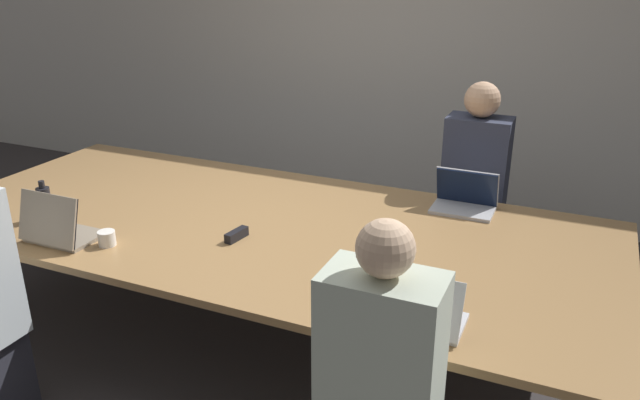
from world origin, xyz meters
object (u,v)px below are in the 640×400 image
at_px(bottle_near_left, 45,203).
at_px(cup_near_right, 354,297).
at_px(laptop_near_left, 57,228).
at_px(laptop_near_right, 418,312).
at_px(stapler, 237,235).
at_px(person_far_right, 474,191).
at_px(laptop_far_right, 465,198).
at_px(cup_near_left, 107,238).

relative_size(bottle_near_left, cup_near_right, 2.60).
relative_size(laptop_near_left, cup_near_right, 4.16).
distance_m(laptop_near_left, bottle_near_left, 0.34).
bearing_deg(bottle_near_left, laptop_near_right, -5.67).
relative_size(laptop_near_left, stapler, 2.37).
bearing_deg(person_far_right, laptop_near_left, -136.26).
xyz_separation_m(cup_near_right, laptop_far_right, (0.20, 1.27, 0.03)).
bearing_deg(laptop_near_right, cup_near_right, -9.61).
xyz_separation_m(bottle_near_left, laptop_far_right, (2.12, 1.10, -0.03)).
distance_m(cup_near_right, stapler, 0.88).
bearing_deg(cup_near_left, stapler, 30.10).
bearing_deg(bottle_near_left, cup_near_left, -13.11).
xyz_separation_m(cup_near_left, person_far_right, (1.55, 1.67, -0.08)).
distance_m(person_far_right, stapler, 1.66).
distance_m(cup_near_left, person_far_right, 2.28).
relative_size(cup_near_left, cup_near_right, 1.01).
bearing_deg(person_far_right, cup_near_left, -132.93).
relative_size(bottle_near_left, laptop_near_right, 0.63).
height_order(bottle_near_left, stapler, bottle_near_left).
bearing_deg(laptop_near_right, bottle_near_left, -5.67).
bearing_deg(cup_near_right, laptop_near_right, -9.61).
relative_size(bottle_near_left, stapler, 1.48).
bearing_deg(cup_near_right, cup_near_left, 178.20).
xyz_separation_m(laptop_near_left, bottle_near_left, (-0.28, 0.19, 0.02)).
bearing_deg(laptop_near_right, laptop_far_right, -86.24).
distance_m(laptop_near_left, laptop_near_right, 1.92).
height_order(laptop_far_right, person_far_right, person_far_right).
bearing_deg(bottle_near_left, person_far_right, 36.31).
xyz_separation_m(laptop_far_right, person_far_right, (-0.02, 0.44, -0.11)).
distance_m(cup_near_left, laptop_far_right, 2.00).
xyz_separation_m(cup_near_right, person_far_right, (0.18, 1.71, -0.09)).
relative_size(laptop_near_left, person_far_right, 0.26).
xyz_separation_m(cup_near_left, laptop_near_right, (1.66, -0.09, 0.03)).
height_order(laptop_near_left, cup_near_right, laptop_near_left).
xyz_separation_m(bottle_near_left, stapler, (1.12, 0.20, -0.07)).
distance_m(laptop_near_right, stapler, 1.17).
relative_size(cup_near_right, stapler, 0.57).
xyz_separation_m(laptop_near_right, stapler, (-1.09, 0.42, -0.05)).
distance_m(cup_near_left, bottle_near_left, 0.56).
height_order(cup_near_left, laptop_far_right, laptop_far_right).
bearing_deg(cup_near_left, laptop_near_right, -3.17).
bearing_deg(cup_near_left, bottle_near_left, 166.89).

